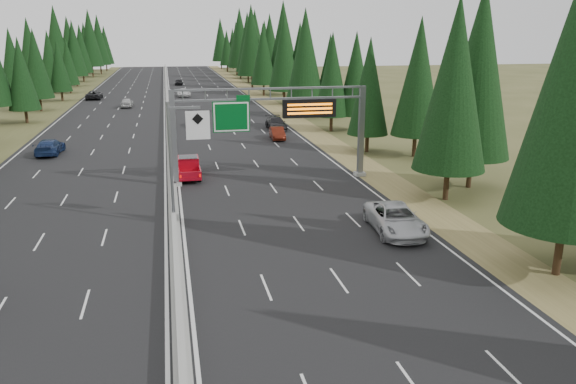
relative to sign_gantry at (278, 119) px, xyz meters
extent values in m
cube|color=black|center=(-8.92, 45.12, -5.23)|extent=(32.00, 260.00, 0.08)
cube|color=olive|center=(8.88, 45.12, -5.24)|extent=(3.60, 260.00, 0.06)
cube|color=#434721|center=(-26.72, 45.12, -5.24)|extent=(3.60, 260.00, 0.06)
cube|color=gray|center=(-8.92, 45.12, -5.04)|extent=(0.70, 260.00, 0.30)
cube|color=gray|center=(-8.92, 45.12, -4.64)|extent=(0.30, 260.00, 0.60)
cube|color=slate|center=(-8.57, 0.12, -1.29)|extent=(0.45, 0.45, 7.80)
cube|color=gray|center=(-8.57, 0.12, -5.04)|extent=(0.90, 0.90, 0.30)
cube|color=slate|center=(7.28, 0.12, -1.29)|extent=(0.45, 0.45, 7.80)
cube|color=gray|center=(7.28, 0.12, -5.04)|extent=(0.90, 0.90, 0.30)
cube|color=slate|center=(-0.64, 0.12, 2.53)|extent=(15.85, 0.35, 0.16)
cube|color=slate|center=(-0.64, 0.12, 1.69)|extent=(15.85, 0.35, 0.16)
cube|color=#054C19|center=(-3.92, -0.13, 0.36)|extent=(3.00, 0.10, 2.50)
cube|color=silver|center=(-3.92, -0.19, 0.36)|extent=(2.85, 0.02, 2.35)
cube|color=#054C19|center=(-2.92, -0.13, 1.86)|extent=(1.10, 0.10, 0.45)
cube|color=black|center=(2.58, -0.18, 0.86)|extent=(4.50, 0.40, 1.50)
cube|color=orange|center=(2.58, -0.40, 1.21)|extent=(3.80, 0.02, 0.18)
cube|color=orange|center=(2.58, -0.40, 0.86)|extent=(3.80, 0.02, 0.18)
cube|color=orange|center=(2.58, -0.40, 0.51)|extent=(3.80, 0.02, 0.18)
cylinder|color=slate|center=(-8.92, -9.88, -1.19)|extent=(0.20, 0.20, 8.00)
cube|color=gray|center=(-8.92, -9.88, -5.09)|extent=(0.50, 0.50, 0.20)
cube|color=slate|center=(-7.92, -9.88, 2.41)|extent=(2.00, 0.15, 0.15)
cube|color=silver|center=(-7.12, -10.00, 1.31)|extent=(1.50, 0.06, 1.80)
cylinder|color=black|center=(10.37, -21.97, -3.85)|extent=(0.40, 0.40, 2.83)
cylinder|color=black|center=(11.28, -8.04, -4.08)|extent=(0.40, 0.40, 2.38)
cone|color=black|center=(11.28, -8.04, 3.35)|extent=(5.35, 5.35, 12.48)
cylinder|color=black|center=(14.79, -5.21, -3.98)|extent=(0.40, 0.40, 2.57)
cone|color=black|center=(14.79, -5.21, 4.05)|extent=(5.78, 5.78, 13.49)
cylinder|color=black|center=(11.53, 10.07, -4.32)|extent=(0.40, 0.40, 1.90)
cone|color=black|center=(11.53, 10.07, 1.62)|extent=(4.27, 4.27, 9.97)
cylinder|color=black|center=(15.46, 6.90, -4.16)|extent=(0.40, 0.40, 2.21)
cone|color=black|center=(15.46, 6.90, 2.75)|extent=(4.98, 4.98, 11.61)
cylinder|color=black|center=(11.50, 23.45, -4.28)|extent=(0.40, 0.40, 1.98)
cone|color=black|center=(11.50, 23.45, 1.92)|extent=(4.46, 4.46, 10.40)
cylinder|color=black|center=(14.55, 23.31, -4.27)|extent=(0.40, 0.40, 2.00)
cone|color=black|center=(14.55, 23.31, 1.97)|extent=(4.49, 4.49, 10.49)
cylinder|color=black|center=(11.17, 36.32, -4.01)|extent=(0.40, 0.40, 2.52)
cone|color=black|center=(11.17, 36.32, 3.88)|extent=(5.68, 5.68, 13.25)
cylinder|color=black|center=(14.85, 35.94, -4.29)|extent=(0.40, 0.40, 1.95)
cone|color=black|center=(14.85, 35.94, 1.80)|extent=(4.39, 4.39, 10.23)
cylinder|color=black|center=(11.27, 52.01, -4.04)|extent=(0.40, 0.40, 2.46)
cone|color=black|center=(11.27, 52.01, 3.64)|extent=(5.53, 5.53, 12.91)
cylinder|color=black|center=(14.16, 52.40, -4.14)|extent=(0.40, 0.40, 2.26)
cone|color=black|center=(14.16, 52.40, 2.91)|extent=(5.08, 5.08, 11.85)
cylinder|color=black|center=(10.19, 67.12, -4.13)|extent=(0.40, 0.40, 2.27)
cone|color=black|center=(10.19, 67.12, 2.96)|extent=(5.11, 5.11, 11.92)
cylinder|color=black|center=(14.44, 68.12, -3.79)|extent=(0.40, 0.40, 2.96)
cone|color=black|center=(14.44, 68.12, 5.46)|extent=(6.66, 6.66, 15.54)
cylinder|color=black|center=(10.20, 82.68, -3.80)|extent=(0.40, 0.40, 2.94)
cone|color=black|center=(10.20, 82.68, 5.39)|extent=(6.62, 6.62, 15.44)
cylinder|color=black|center=(14.10, 81.37, -3.95)|extent=(0.40, 0.40, 2.63)
cone|color=black|center=(14.10, 81.37, 4.26)|extent=(5.91, 5.91, 13.80)
cylinder|color=black|center=(11.59, 98.55, -3.88)|extent=(0.40, 0.40, 2.77)
cone|color=black|center=(11.59, 98.55, 4.77)|extent=(6.23, 6.23, 14.54)
cylinder|color=black|center=(15.44, 96.12, -4.04)|extent=(0.40, 0.40, 2.46)
cone|color=black|center=(15.44, 96.12, 3.63)|extent=(5.52, 5.52, 12.89)
cylinder|color=black|center=(11.38, 111.95, -3.76)|extent=(0.40, 0.40, 3.02)
cone|color=black|center=(11.38, 111.95, 5.68)|extent=(6.80, 6.80, 15.86)
cylinder|color=black|center=(15.40, 110.95, -3.80)|extent=(0.40, 0.40, 2.94)
cone|color=black|center=(15.40, 110.95, 5.40)|extent=(6.62, 6.62, 15.45)
cylinder|color=black|center=(12.03, 125.48, -4.02)|extent=(0.40, 0.40, 2.49)
cone|color=black|center=(12.03, 125.48, 3.75)|extent=(5.60, 5.60, 13.07)
cylinder|color=black|center=(15.23, 125.50, -4.02)|extent=(0.40, 0.40, 2.50)
cone|color=black|center=(15.23, 125.50, 3.80)|extent=(5.63, 5.63, 13.13)
cylinder|color=black|center=(10.87, 141.29, -4.21)|extent=(0.40, 0.40, 2.12)
cone|color=black|center=(10.87, 141.29, 2.41)|extent=(4.77, 4.77, 11.12)
cylinder|color=black|center=(15.75, 140.81, -4.00)|extent=(0.40, 0.40, 2.53)
cone|color=black|center=(15.75, 140.81, 3.90)|extent=(5.69, 5.69, 13.28)
cylinder|color=black|center=(10.33, 155.71, -3.89)|extent=(0.40, 0.40, 2.76)
cone|color=black|center=(10.33, 155.71, 4.75)|extent=(6.22, 6.22, 14.52)
cylinder|color=black|center=(14.57, 156.68, -4.15)|extent=(0.40, 0.40, 2.23)
cone|color=black|center=(14.57, 156.68, 2.82)|extent=(5.02, 5.02, 11.72)
cylinder|color=black|center=(-28.27, 38.69, -4.33)|extent=(0.40, 0.40, 1.89)
cone|color=black|center=(-28.27, 38.69, 1.57)|extent=(4.24, 4.24, 9.90)
cylinder|color=black|center=(-28.97, 52.02, -4.23)|extent=(0.40, 0.40, 2.08)
cone|color=black|center=(-28.97, 52.02, 2.26)|extent=(4.68, 4.68, 10.91)
cylinder|color=black|center=(-32.59, 52.50, -4.22)|extent=(0.40, 0.40, 2.09)
cone|color=black|center=(-32.59, 52.50, 2.31)|extent=(4.70, 4.70, 10.97)
cylinder|color=black|center=(-27.95, 65.98, -4.37)|extent=(0.40, 0.40, 1.79)
cone|color=black|center=(-27.95, 65.98, 1.22)|extent=(4.03, 4.03, 9.39)
cylinder|color=black|center=(-32.49, 65.19, -4.08)|extent=(0.40, 0.40, 2.39)
cone|color=black|center=(-32.49, 65.19, 3.39)|extent=(5.37, 5.37, 12.53)
cylinder|color=black|center=(-28.58, 80.28, -4.38)|extent=(0.40, 0.40, 1.78)
cone|color=black|center=(-28.58, 80.28, 1.19)|extent=(4.01, 4.01, 9.35)
cylinder|color=black|center=(-32.51, 82.47, -4.24)|extent=(0.40, 0.40, 2.06)
cone|color=black|center=(-32.51, 82.47, 2.19)|extent=(4.63, 4.63, 10.80)
cylinder|color=black|center=(-29.61, 97.31, -4.05)|extent=(0.40, 0.40, 2.43)
cone|color=black|center=(-29.61, 97.31, 3.56)|extent=(5.48, 5.48, 12.78)
cylinder|color=black|center=(-33.11, 96.14, -3.80)|extent=(0.40, 0.40, 2.94)
cone|color=black|center=(-33.11, 96.14, 5.40)|extent=(6.62, 6.62, 15.45)
cylinder|color=black|center=(-29.79, 110.47, -4.11)|extent=(0.40, 0.40, 2.31)
cone|color=black|center=(-29.79, 110.47, 3.10)|extent=(5.20, 5.20, 12.12)
cylinder|color=black|center=(-32.88, 112.08, -3.95)|extent=(0.40, 0.40, 2.64)
cone|color=black|center=(-32.88, 112.08, 4.30)|extent=(5.94, 5.94, 13.85)
cylinder|color=black|center=(-29.41, 127.34, -3.77)|extent=(0.40, 0.40, 3.00)
cone|color=black|center=(-29.41, 127.34, 5.62)|extent=(6.76, 6.76, 15.77)
cylinder|color=black|center=(-33.41, 124.25, -4.06)|extent=(0.40, 0.40, 2.42)
cone|color=black|center=(-33.41, 124.25, 3.50)|extent=(5.44, 5.44, 12.70)
cylinder|color=black|center=(-28.29, 138.71, -3.85)|extent=(0.40, 0.40, 2.83)
cone|color=black|center=(-28.29, 138.71, 4.99)|extent=(6.36, 6.36, 14.85)
cylinder|color=black|center=(-32.69, 141.60, -4.03)|extent=(0.40, 0.40, 2.48)
cone|color=black|center=(-32.69, 141.60, 3.71)|extent=(5.57, 5.57, 13.01)
cylinder|color=black|center=(-27.98, 153.59, -4.09)|extent=(0.40, 0.40, 2.35)
cone|color=black|center=(-27.98, 153.59, 3.24)|extent=(5.28, 5.28, 12.33)
cylinder|color=black|center=(-33.65, 157.27, -4.37)|extent=(0.40, 0.40, 1.79)
cone|color=black|center=(-33.65, 157.27, 1.24)|extent=(4.04, 4.04, 9.42)
imported|color=#BBBCC0|center=(4.67, -14.20, -4.34)|extent=(3.30, 6.34, 1.70)
cylinder|color=black|center=(-8.20, 0.86, -4.82)|extent=(0.28, 0.74, 0.74)
cylinder|color=black|center=(-6.63, 0.86, -4.82)|extent=(0.28, 0.74, 0.74)
cylinder|color=black|center=(-8.20, 3.92, -4.82)|extent=(0.28, 0.74, 0.74)
cylinder|color=black|center=(-6.63, 3.92, -4.82)|extent=(0.28, 0.74, 0.74)
cube|color=#A70A1A|center=(-7.42, 2.44, -4.68)|extent=(1.85, 5.19, 0.28)
cube|color=#A70A1A|center=(-7.42, 3.27, -4.03)|extent=(1.76, 2.04, 1.02)
cube|color=black|center=(-7.42, 3.27, -3.75)|extent=(1.58, 1.76, 0.51)
cube|color=#A70A1A|center=(-8.30, 1.05, -4.35)|extent=(0.09, 2.22, 0.56)
cube|color=#A70A1A|center=(-6.54, 1.05, -4.35)|extent=(0.09, 2.22, 0.56)
cube|color=#A70A1A|center=(-7.42, -0.07, -4.35)|extent=(1.85, 0.09, 0.56)
imported|color=#125138|center=(-5.30, 30.47, -4.49)|extent=(1.69, 4.12, 1.40)
imported|color=#51160B|center=(3.56, 18.89, -4.48)|extent=(1.75, 4.38, 1.42)
imported|color=black|center=(4.74, 25.76, -4.40)|extent=(2.26, 5.47, 1.58)
imported|color=silver|center=(-5.70, 68.50, -4.43)|extent=(2.67, 5.52, 1.51)
imported|color=black|center=(-5.93, 94.86, -4.45)|extent=(2.15, 4.46, 1.47)
imported|color=navy|center=(-21.04, 15.36, -4.40)|extent=(2.47, 5.55, 1.58)
imported|color=#B4B4B4|center=(-15.57, 53.26, -4.40)|extent=(2.07, 4.71, 1.58)
imported|color=black|center=(-22.41, 67.15, -4.38)|extent=(2.73, 5.85, 1.62)
camera|label=1|loc=(-8.91, -45.38, 6.87)|focal=35.00mm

